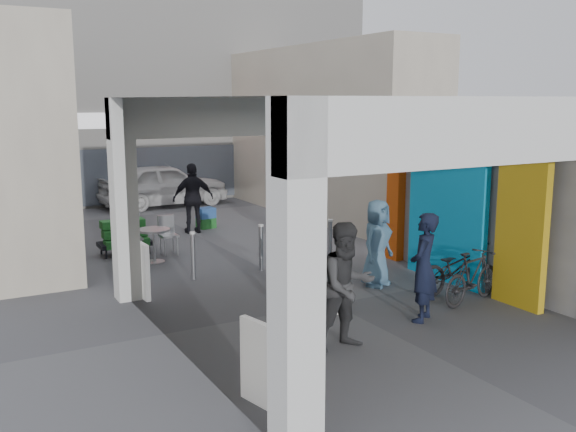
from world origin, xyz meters
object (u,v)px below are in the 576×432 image
produce_stand (125,241)px  white_van (164,185)px  border_collie (336,295)px  bicycle_rear (472,277)px  man_with_dog (424,267)px  bicycle_front (456,268)px  man_back_turned (347,286)px  cafe_set (145,246)px  man_elderly (377,243)px  man_crates (193,198)px

produce_stand → white_van: (2.91, 6.04, 0.41)m
border_collie → bicycle_rear: bearing=-10.2°
produce_stand → white_van: white_van is taller
man_with_dog → bicycle_front: man_with_dog is taller
man_with_dog → bicycle_front: 1.77m
man_with_dog → man_back_turned: bearing=-23.1°
cafe_set → bicycle_front: (4.22, -5.09, 0.16)m
bicycle_front → border_collie: bearing=82.9°
man_elderly → man_crates: size_ratio=0.89×
border_collie → bicycle_rear: size_ratio=0.47×
border_collie → man_with_dog: 1.52m
produce_stand → bicycle_rear: bicycle_rear is taller
cafe_set → white_van: bearing=68.6°
cafe_set → man_crates: (1.97, 2.25, 0.61)m
man_crates → bicycle_rear: 8.19m
produce_stand → bicycle_rear: size_ratio=0.76×
border_collie → man_crates: size_ratio=0.39×
man_back_turned → bicycle_rear: man_back_turned is taller
man_back_turned → man_with_dog: bearing=11.9°
man_with_dog → produce_stand: bearing=-101.6°
cafe_set → white_van: (2.67, 6.81, 0.40)m
cafe_set → bicycle_front: bicycle_front is taller
produce_stand → bicycle_front: bearing=-70.7°
man_elderly → bicycle_front: bearing=-72.2°
man_crates → border_collie: bearing=95.8°
border_collie → bicycle_front: size_ratio=0.40×
border_collie → man_elderly: size_ratio=0.44×
cafe_set → man_with_dog: 6.56m
cafe_set → white_van: 7.33m
man_with_dog → bicycle_front: size_ratio=0.98×
cafe_set → man_with_dog: (2.72, -5.94, 0.56)m
man_elderly → bicycle_front: 1.50m
man_back_turned → white_van: man_back_turned is taller
bicycle_front → white_van: white_van is taller
produce_stand → man_crates: 2.73m
man_with_dog → white_van: 12.76m
border_collie → bicycle_front: 2.48m
border_collie → man_crates: (0.21, 7.17, 0.63)m
cafe_set → bicycle_rear: bicycle_rear is taller
bicycle_rear → man_elderly: bearing=13.5°
cafe_set → border_collie: bearing=-70.3°
border_collie → white_van: white_van is taller
cafe_set → man_back_turned: 6.42m
man_with_dog → bicycle_rear: (1.34, 0.28, -0.41)m
man_back_turned → man_crates: bearing=83.3°
man_elderly → bicycle_rear: size_ratio=1.06×
man_back_turned → bicycle_rear: bearing=11.7°
bicycle_rear → produce_stand: bearing=21.2°
bicycle_front → bicycle_rear: 0.59m
man_back_turned → man_crates: (0.95, 8.56, 0.01)m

